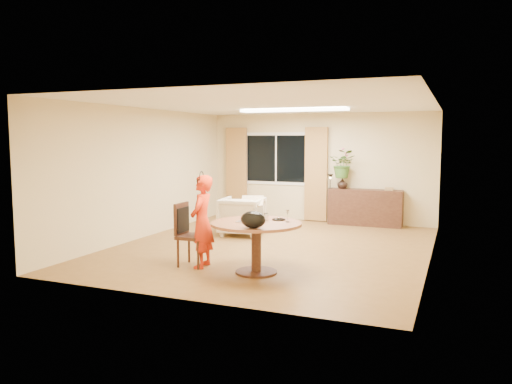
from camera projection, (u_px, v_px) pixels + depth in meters
floor at (272, 247)px, 9.18m from camera, size 6.50×6.50×0.00m
ceiling at (273, 104)px, 8.91m from camera, size 6.50×6.50×0.00m
wall_back at (319, 168)px, 12.04m from camera, size 5.50×0.00×5.50m
wall_left at (145, 173)px, 10.08m from camera, size 0.00×6.50×6.50m
wall_right at (433, 182)px, 8.01m from camera, size 0.00×6.50×6.50m
window at (276, 159)px, 12.41m from camera, size 1.70×0.03×1.30m
curtain_left at (237, 172)px, 12.78m from camera, size 0.55×0.08×2.25m
curtain_right at (316, 174)px, 11.99m from camera, size 0.55×0.08×2.25m
ceiling_panel at (293, 110)px, 10.02m from camera, size 2.20×0.35×0.05m
dining_table at (256, 233)px, 7.35m from camera, size 1.34×1.34×0.76m
dining_chair at (193, 235)px, 7.78m from camera, size 0.48×0.44×0.99m
child at (202, 221)px, 7.69m from camera, size 0.57×0.41×1.43m
laptop at (250, 214)px, 7.31m from camera, size 0.40×0.29×0.25m
tumbler at (266, 217)px, 7.51m from camera, size 0.09×0.09×0.10m
wine_glass at (287, 216)px, 7.32m from camera, size 0.08×0.08×0.18m
pot_lid at (279, 219)px, 7.52m from camera, size 0.24×0.24×0.03m
handbag at (253, 220)px, 6.81m from camera, size 0.41×0.32×0.24m
armchair at (242, 216)px, 10.34m from camera, size 0.94×0.96×0.79m
throw at (252, 197)px, 10.19m from camera, size 0.61×0.67×0.03m
sideboard at (365, 207)px, 11.47m from camera, size 1.66×0.41×0.83m
vase at (342, 183)px, 11.62m from camera, size 0.27×0.27×0.25m
bouquet at (343, 164)px, 11.57m from camera, size 0.60×0.53×0.66m
book_stack at (389, 189)px, 11.23m from camera, size 0.22×0.19×0.08m
desk_lamp at (330, 181)px, 11.67m from camera, size 0.16×0.16×0.35m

